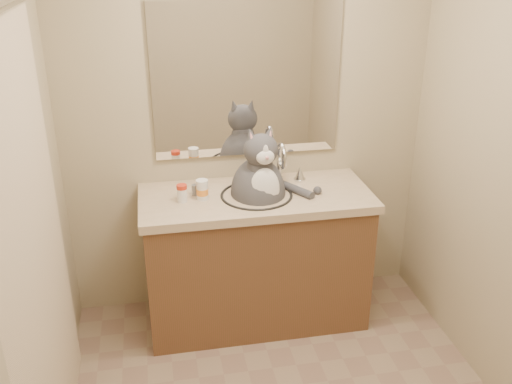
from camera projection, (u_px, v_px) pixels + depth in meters
room at (301, 211)px, 2.28m from camera, size 2.22×2.52×2.42m
vanity at (256, 255)px, 3.45m from camera, size 1.34×0.59×1.12m
mirror at (247, 81)px, 3.29m from camera, size 1.10×0.02×0.90m
shower_curtain at (37, 261)px, 2.26m from camera, size 0.02×1.30×1.93m
cat at (259, 188)px, 3.27m from camera, size 0.48×0.39×0.63m
pill_bottle_redcap at (182, 193)px, 3.18m from camera, size 0.06×0.06×0.10m
pill_bottle_orange at (202, 190)px, 3.20m from camera, size 0.09×0.09×0.12m
grey_canister at (195, 190)px, 3.26m from camera, size 0.04×0.04×0.06m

